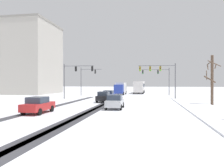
{
  "coord_description": "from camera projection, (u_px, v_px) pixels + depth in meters",
  "views": [
    {
      "loc": [
        5.5,
        -7.84,
        3.01
      ],
      "look_at": [
        0.0,
        23.73,
        2.8
      ],
      "focal_mm": 34.21,
      "sensor_mm": 36.0,
      "label": 1
    }
  ],
  "objects": [
    {
      "name": "wheel_track_left_lane",
      "position": [
        100.0,
        108.0,
        25.44
      ],
      "size": [
        1.15,
        37.3,
        0.01
      ],
      "primitive_type": "cube",
      "color": "#38383D",
      "rests_on": "ground"
    },
    {
      "name": "wheel_track_right_lane",
      "position": [
        95.0,
        108.0,
        25.54
      ],
      "size": [
        0.98,
        37.3,
        0.01
      ],
      "primitive_type": "cube",
      "color": "#38383D",
      "rests_on": "ground"
    },
    {
      "name": "bare_tree_sidewalk_mid",
      "position": [
        212.0,
        79.0,
        28.69
      ],
      "size": [
        2.03,
        2.01,
        6.7
      ],
      "color": "brown",
      "rests_on": "ground"
    },
    {
      "name": "car_black_second",
      "position": [
        104.0,
        97.0,
        32.95
      ],
      "size": [
        1.85,
        4.11,
        1.62
      ],
      "color": "black",
      "rests_on": "ground"
    },
    {
      "name": "traffic_signal_near_right",
      "position": [
        160.0,
        73.0,
        38.61
      ],
      "size": [
        6.72,
        0.77,
        6.5
      ],
      "color": "#56565B",
      "rests_on": "ground"
    },
    {
      "name": "traffic_signal_far_left",
      "position": [
        86.0,
        77.0,
        49.59
      ],
      "size": [
        4.89,
        0.57,
        6.5
      ],
      "color": "#56565B",
      "rests_on": "ground"
    },
    {
      "name": "car_blue_lead",
      "position": [
        109.0,
        95.0,
        37.97
      ],
      "size": [
        1.87,
        4.12,
        1.62
      ],
      "color": "#233899",
      "rests_on": "ground"
    },
    {
      "name": "car_red_fourth",
      "position": [
        38.0,
        105.0,
        20.9
      ],
      "size": [
        1.86,
        4.11,
        1.62
      ],
      "color": "red",
      "rests_on": "ground"
    },
    {
      "name": "traffic_signal_near_left",
      "position": [
        74.0,
        74.0,
        39.57
      ],
      "size": [
        5.76,
        0.45,
        6.5
      ],
      "color": "#56565B",
      "rests_on": "ground"
    },
    {
      "name": "office_building_far_left_block",
      "position": [
        17.0,
        59.0,
        59.31
      ],
      "size": [
        21.29,
        15.18,
        19.33
      ],
      "color": "#B2ADA3",
      "rests_on": "ground"
    },
    {
      "name": "ground_plane",
      "position": [
        12.0,
        156.0,
        8.69
      ],
      "size": [
        300.0,
        300.0,
        0.0
      ],
      "primitive_type": "plane",
      "color": "silver"
    },
    {
      "name": "bus_oncoming",
      "position": [
        139.0,
        86.0,
        59.66
      ],
      "size": [
        2.83,
        11.05,
        3.38
      ],
      "color": "silver",
      "rests_on": "ground"
    },
    {
      "name": "traffic_signal_far_right",
      "position": [
        159.0,
        76.0,
        50.37
      ],
      "size": [
        6.56,
        0.81,
        6.5
      ],
      "color": "#56565B",
      "rests_on": "ground"
    },
    {
      "name": "car_silver_third",
      "position": [
        115.0,
        102.0,
        24.52
      ],
      "size": [
        1.9,
        4.13,
        1.62
      ],
      "color": "#B7BABF",
      "rests_on": "ground"
    },
    {
      "name": "sidewalk_kerb_right",
      "position": [
        209.0,
        111.0,
        21.74
      ],
      "size": [
        4.0,
        37.3,
        0.12
      ],
      "primitive_type": "cube",
      "color": "white",
      "rests_on": "ground"
    },
    {
      "name": "box_truck_delivery",
      "position": [
        121.0,
        88.0,
        53.58
      ],
      "size": [
        2.4,
        7.44,
        3.02
      ],
      "color": "#233899",
      "rests_on": "ground"
    },
    {
      "name": "wheel_track_center",
      "position": [
        53.0,
        107.0,
        26.46
      ],
      "size": [
        1.1,
        37.3,
        0.01
      ],
      "primitive_type": "cube",
      "color": "#38383D",
      "rests_on": "ground"
    }
  ]
}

